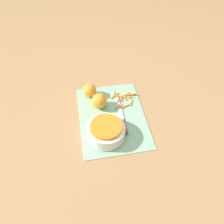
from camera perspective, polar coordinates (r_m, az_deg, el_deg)
name	(u,v)px	position (r m, az deg, el deg)	size (l,w,h in m)	color
ground_plane	(112,117)	(1.11, 0.00, -1.24)	(4.00, 4.00, 0.00)	#9E754C
cutting_board	(112,116)	(1.10, 0.00, -1.13)	(0.45, 0.33, 0.01)	#84B793
bowl_speckled	(106,131)	(1.00, -1.53, -4.87)	(0.18, 0.18, 0.07)	silver
knife	(123,122)	(1.07, 2.85, -2.56)	(0.25, 0.03, 0.02)	brown
orange_left	(99,101)	(1.12, -3.31, 2.92)	(0.08, 0.08, 0.08)	orange
orange_right	(90,90)	(1.19, -5.82, 5.67)	(0.07, 0.07, 0.07)	orange
peel_pile	(124,98)	(1.19, 3.21, 3.73)	(0.14, 0.15, 0.01)	orange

